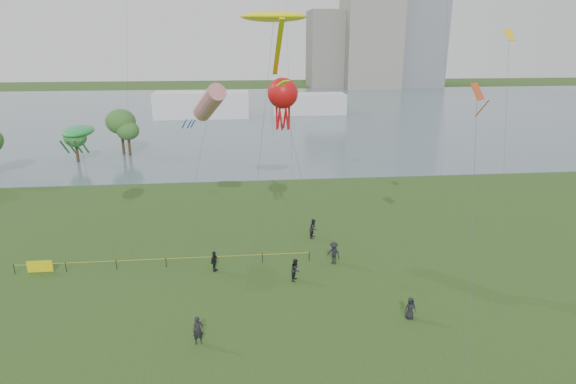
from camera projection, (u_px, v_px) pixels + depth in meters
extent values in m
cube|color=slate|center=(252.00, 113.00, 120.89)|extent=(400.00, 120.00, 0.08)
cube|color=gray|center=(370.00, 35.00, 178.21)|extent=(20.00, 20.00, 38.00)
cube|color=slate|center=(330.00, 49.00, 184.09)|extent=(16.00, 18.00, 28.00)
cube|color=silver|center=(202.00, 105.00, 114.10)|extent=(22.00, 8.00, 6.00)
cube|color=silver|center=(308.00, 104.00, 119.58)|extent=(18.00, 7.00, 5.00)
cylinder|color=#322517|center=(130.00, 148.00, 77.39)|extent=(0.44, 0.44, 2.51)
ellipsoid|color=#386929|center=(128.00, 131.00, 76.53)|extent=(3.57, 3.57, 3.01)
cylinder|color=#322517|center=(77.00, 155.00, 73.27)|extent=(0.44, 0.44, 2.34)
ellipsoid|color=#386929|center=(75.00, 138.00, 72.46)|extent=(3.33, 3.33, 2.81)
cylinder|color=#322517|center=(123.00, 144.00, 78.09)|extent=(0.44, 0.44, 3.30)
ellipsoid|color=#386929|center=(121.00, 122.00, 76.96)|extent=(4.69, 4.69, 3.96)
cylinder|color=black|center=(14.00, 269.00, 38.67)|extent=(0.07, 0.07, 0.85)
cylinder|color=black|center=(66.00, 267.00, 39.06)|extent=(0.07, 0.07, 0.85)
cylinder|color=black|center=(116.00, 264.00, 39.44)|extent=(0.07, 0.07, 0.85)
cylinder|color=black|center=(166.00, 262.00, 39.82)|extent=(0.07, 0.07, 0.85)
cylinder|color=black|center=(215.00, 260.00, 40.20)|extent=(0.07, 0.07, 0.85)
cylinder|color=black|center=(262.00, 258.00, 40.58)|extent=(0.07, 0.07, 0.85)
cylinder|color=black|center=(309.00, 256.00, 40.97)|extent=(0.07, 0.07, 0.85)
cylinder|color=yellow|center=(166.00, 259.00, 39.72)|extent=(24.00, 0.03, 0.03)
cube|color=yellow|center=(40.00, 266.00, 38.83)|extent=(2.00, 0.04, 1.00)
imported|color=black|center=(296.00, 270.00, 37.53)|extent=(0.97, 1.07, 1.80)
imported|color=black|center=(334.00, 253.00, 40.24)|extent=(1.37, 1.44, 1.96)
imported|color=black|center=(214.00, 261.00, 39.00)|extent=(0.82, 1.10, 1.74)
imported|color=black|center=(410.00, 308.00, 32.40)|extent=(0.77, 0.51, 1.55)
imported|color=black|center=(198.00, 330.00, 29.70)|extent=(0.77, 0.61, 1.83)
imported|color=black|center=(314.00, 228.00, 45.55)|extent=(1.03, 1.12, 1.86)
cylinder|color=#3F3F42|center=(260.00, 150.00, 37.28)|extent=(2.87, 8.37, 19.77)
ellipsoid|color=yellow|center=(274.00, 17.00, 38.35)|extent=(5.31, 3.32, 0.83)
cube|color=yellow|center=(278.00, 49.00, 35.10)|extent=(0.36, 6.98, 4.09)
cube|color=yellow|center=(283.00, 83.00, 32.14)|extent=(0.95, 0.95, 0.42)
cylinder|color=#3F3F42|center=(194.00, 184.00, 40.51)|extent=(2.86, 6.55, 12.78)
cylinder|color=red|center=(209.00, 103.00, 41.78)|extent=(3.45, 4.95, 3.65)
cylinder|color=blue|center=(193.00, 124.00, 41.00)|extent=(0.60, 1.13, 0.88)
cylinder|color=blue|center=(190.00, 123.00, 41.34)|extent=(0.60, 1.13, 0.88)
cylinder|color=blue|center=(185.00, 123.00, 41.16)|extent=(0.60, 1.13, 0.88)
cylinder|color=blue|center=(184.00, 124.00, 40.71)|extent=(0.60, 1.13, 0.88)
cylinder|color=blue|center=(189.00, 124.00, 40.62)|extent=(0.60, 1.13, 0.88)
cylinder|color=#3F3F42|center=(92.00, 199.00, 40.66)|extent=(2.92, 6.65, 10.35)
ellipsoid|color=#198D3A|center=(79.00, 131.00, 42.07)|extent=(2.47, 4.45, 0.86)
cylinder|color=#198D3A|center=(64.00, 147.00, 40.79)|extent=(0.16, 1.79, 1.54)
cylinder|color=#198D3A|center=(71.00, 147.00, 40.84)|extent=(0.16, 1.79, 1.54)
cylinder|color=#198D3A|center=(78.00, 146.00, 40.89)|extent=(0.16, 1.79, 1.54)
cylinder|color=#198D3A|center=(85.00, 146.00, 40.95)|extent=(0.16, 1.79, 1.54)
cylinder|color=#3F3F42|center=(303.00, 183.00, 38.68)|extent=(2.92, 3.89, 13.96)
sphere|color=red|center=(283.00, 93.00, 38.24)|extent=(2.44, 2.44, 2.44)
cylinder|color=red|center=(289.00, 113.00, 38.77)|extent=(0.18, 0.54, 2.60)
cylinder|color=red|center=(285.00, 112.00, 39.16)|extent=(0.49, 0.36, 2.61)
cylinder|color=red|center=(279.00, 113.00, 39.11)|extent=(0.49, 0.36, 2.61)
cylinder|color=red|center=(277.00, 113.00, 38.68)|extent=(0.18, 0.54, 2.60)
cylinder|color=red|center=(280.00, 114.00, 38.29)|extent=(0.49, 0.36, 2.61)
cylinder|color=red|center=(286.00, 114.00, 38.34)|extent=(0.49, 0.36, 2.61)
cylinder|color=#3F3F42|center=(473.00, 231.00, 28.22)|extent=(5.17, 12.96, 14.73)
cube|color=#CF4412|center=(478.00, 91.00, 32.34)|extent=(1.37, 1.37, 1.12)
cylinder|color=#CF4412|center=(482.00, 108.00, 31.79)|extent=(0.08, 1.58, 1.35)
cube|color=yellow|center=(509.00, 35.00, 32.99)|extent=(0.97, 0.68, 0.76)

